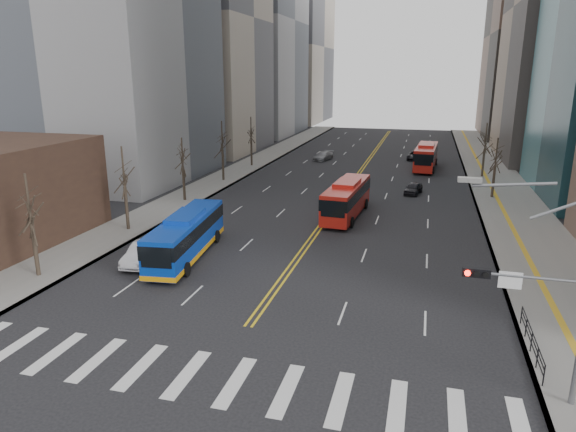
{
  "coord_description": "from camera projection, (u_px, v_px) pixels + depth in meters",
  "views": [
    {
      "loc": [
        8.68,
        -18.74,
        13.33
      ],
      "look_at": [
        0.76,
        10.53,
        4.82
      ],
      "focal_mm": 32.0,
      "sensor_mm": 36.0,
      "label": 1
    }
  ],
  "objects": [
    {
      "name": "ground",
      "position": [
        211.0,
        378.0,
        23.2
      ],
      "size": [
        220.0,
        220.0,
        0.0
      ],
      "primitive_type": "plane",
      "color": "black"
    },
    {
      "name": "sidewalk_right",
      "position": [
        501.0,
        189.0,
        60.6
      ],
      "size": [
        7.0,
        130.0,
        0.15
      ],
      "primitive_type": "cube",
      "color": "gray",
      "rests_on": "ground"
    },
    {
      "name": "sidewalk_left",
      "position": [
        231.0,
        174.0,
        69.15
      ],
      "size": [
        5.0,
        130.0,
        0.15
      ],
      "primitive_type": "cube",
      "color": "gray",
      "rests_on": "ground"
    },
    {
      "name": "crosswalk",
      "position": [
        211.0,
        378.0,
        23.19
      ],
      "size": [
        26.7,
        4.0,
        0.01
      ],
      "color": "silver",
      "rests_on": "ground"
    },
    {
      "name": "centerline",
      "position": [
        363.0,
        168.0,
        74.31
      ],
      "size": [
        0.55,
        100.0,
        0.01
      ],
      "color": "gold",
      "rests_on": "ground"
    },
    {
      "name": "office_towers",
      "position": [
        381.0,
        2.0,
        80.38
      ],
      "size": [
        83.0,
        134.0,
        58.0
      ],
      "color": "gray",
      "rests_on": "ground"
    },
    {
      "name": "signal_mast",
      "position": [
        549.0,
        294.0,
        20.28
      ],
      "size": [
        5.37,
        0.37,
        9.39
      ],
      "color": "gray",
      "rests_on": "ground"
    },
    {
      "name": "pedestrian_railing",
      "position": [
        532.0,
        339.0,
        24.95
      ],
      "size": [
        0.06,
        6.06,
        1.02
      ],
      "color": "black",
      "rests_on": "sidewalk_right"
    },
    {
      "name": "street_trees",
      "position": [
        275.0,
        153.0,
        55.8
      ],
      "size": [
        35.2,
        47.2,
        7.6
      ],
      "color": "#2D251B",
      "rests_on": "ground"
    },
    {
      "name": "blue_bus",
      "position": [
        186.0,
        235.0,
        37.93
      ],
      "size": [
        3.78,
        11.68,
        3.35
      ],
      "color": "#0A34A4",
      "rests_on": "ground"
    },
    {
      "name": "red_bus_near",
      "position": [
        347.0,
        197.0,
        48.69
      ],
      "size": [
        3.27,
        11.05,
        3.47
      ],
      "color": "#B21B13",
      "rests_on": "ground"
    },
    {
      "name": "red_bus_far",
      "position": [
        426.0,
        155.0,
        72.95
      ],
      "size": [
        3.36,
        11.48,
        3.59
      ],
      "color": "#B21B13",
      "rests_on": "ground"
    },
    {
      "name": "car_white",
      "position": [
        143.0,
        253.0,
        36.95
      ],
      "size": [
        2.06,
        4.73,
        1.51
      ],
      "primitive_type": "imported",
      "rotation": [
        0.0,
        0.0,
        0.1
      ],
      "color": "white",
      "rests_on": "ground"
    },
    {
      "name": "car_dark_mid",
      "position": [
        413.0,
        188.0,
        58.21
      ],
      "size": [
        2.25,
        3.98,
        1.28
      ],
      "primitive_type": "imported",
      "rotation": [
        0.0,
        0.0,
        -0.21
      ],
      "color": "black",
      "rests_on": "ground"
    },
    {
      "name": "car_silver",
      "position": [
        323.0,
        156.0,
        80.57
      ],
      "size": [
        2.96,
        4.93,
        1.34
      ],
      "primitive_type": "imported",
      "rotation": [
        0.0,
        0.0,
        -0.25
      ],
      "color": "gray",
      "rests_on": "ground"
    },
    {
      "name": "car_dark_far",
      "position": [
        415.0,
        156.0,
        80.97
      ],
      "size": [
        2.62,
        4.99,
        1.34
      ],
      "primitive_type": "imported",
      "rotation": [
        0.0,
        0.0,
        -0.08
      ],
      "color": "black",
      "rests_on": "ground"
    }
  ]
}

